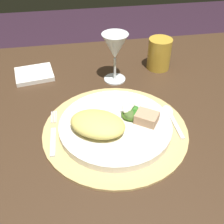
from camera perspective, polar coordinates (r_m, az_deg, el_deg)
dining_table at (r=0.85m, az=1.11°, el=-8.56°), size 1.32×0.90×0.73m
placemat at (r=0.69m, az=0.68°, el=-3.71°), size 0.36×0.36×0.01m
dinner_plate at (r=0.68m, az=0.69°, el=-2.90°), size 0.28×0.28×0.02m
pasta_serving at (r=0.64m, az=-3.02°, el=-2.48°), size 0.16×0.15×0.04m
salad_greens at (r=0.68m, az=4.11°, el=-0.46°), size 0.06×0.08×0.03m
bread_piece at (r=0.67m, az=7.23°, el=-1.21°), size 0.07×0.06×0.02m
fork at (r=0.68m, az=-12.13°, el=-4.55°), size 0.02×0.16×0.00m
spoon at (r=0.74m, az=12.09°, el=-0.64°), size 0.03×0.13×0.01m
napkin at (r=0.93m, az=-15.89°, el=7.59°), size 0.13×0.12×0.01m
wine_glass at (r=0.82m, az=0.62°, el=13.18°), size 0.08×0.08×0.15m
amber_tumbler at (r=0.93m, az=9.81°, el=11.85°), size 0.08×0.08×0.10m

